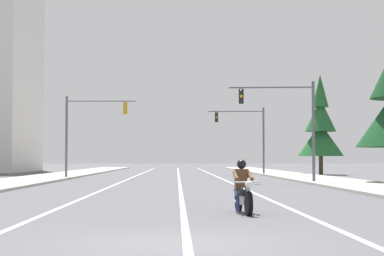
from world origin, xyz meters
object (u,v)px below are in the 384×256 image
traffic_signal_near_right (288,115)px  traffic_signal_near_left (87,124)px  motorcycle_with_rider (243,192)px  traffic_signal_mid_right (247,130)px  conifer_tree_right_verge_far (321,129)px

traffic_signal_near_right → traffic_signal_near_left: (-13.59, 9.68, 0.00)m
traffic_signal_near_right → motorcycle_with_rider: bearing=-103.0°
traffic_signal_near_right → traffic_signal_mid_right: bearing=90.9°
traffic_signal_near_right → conifer_tree_right_verge_far: 21.84m
traffic_signal_near_right → traffic_signal_near_left: bearing=144.5°
motorcycle_with_rider → traffic_signal_near_left: bearing=105.3°
conifer_tree_right_verge_far → motorcycle_with_rider: bearing=-105.3°
traffic_signal_near_left → motorcycle_with_rider: bearing=-74.7°
traffic_signal_near_left → traffic_signal_mid_right: same height
motorcycle_with_rider → traffic_signal_mid_right: bearing=83.6°
conifer_tree_right_verge_far → traffic_signal_near_right: bearing=-107.6°
traffic_signal_near_right → traffic_signal_mid_right: 20.09m
traffic_signal_near_right → conifer_tree_right_verge_far: conifer_tree_right_verge_far is taller
conifer_tree_right_verge_far → traffic_signal_mid_right: bearing=-174.0°
motorcycle_with_rider → traffic_signal_near_right: traffic_signal_near_right is taller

